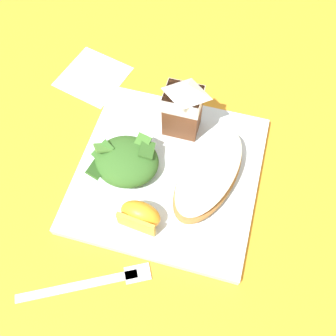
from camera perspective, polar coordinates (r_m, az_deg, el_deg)
name	(u,v)px	position (r m, az deg, el deg)	size (l,w,h in m)	color
ground	(168,176)	(0.62, 0.00, -1.14)	(3.00, 3.00, 0.00)	orange
white_plate	(168,173)	(0.61, 0.00, -0.80)	(0.28, 0.28, 0.02)	silver
cheesy_pizza_bread	(209,173)	(0.59, 6.11, -0.74)	(0.12, 0.18, 0.04)	#A87038
green_salad_pile	(126,161)	(0.59, -6.19, 1.04)	(0.10, 0.09, 0.05)	#336023
milk_carton	(186,106)	(0.60, 2.64, 9.08)	(0.06, 0.04, 0.11)	brown
orange_wedge_front	(140,215)	(0.55, -4.17, -7.00)	(0.06, 0.04, 0.04)	orange
paper_napkin	(93,76)	(0.75, -11.02, 13.17)	(0.11, 0.11, 0.00)	white
metal_fork	(95,282)	(0.57, -10.72, -16.25)	(0.18, 0.10, 0.01)	silver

